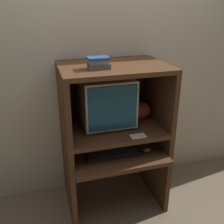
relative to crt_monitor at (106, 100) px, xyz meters
The scene contains 11 objects.
ground_plane 1.10m from the crt_monitor, 83.08° to the right, with size 12.00×12.00×0.00m, color #756651.
wall_back 0.41m from the crt_monitor, 81.64° to the left, with size 6.00×0.06×2.60m.
desk_base 0.65m from the crt_monitor, 68.00° to the right, with size 0.88×0.70×0.61m.
desk_monitor_shelf 0.28m from the crt_monitor, 53.96° to the right, with size 0.88×0.62×0.20m.
hutch_upper 0.15m from the crt_monitor, 34.72° to the right, with size 0.88×0.62×0.54m.
crt_monitor is the anchor object (origin of this frame).
keyboard 0.46m from the crt_monitor, 90.77° to the right, with size 0.47×0.15×0.03m.
mouse 0.56m from the crt_monitor, 39.47° to the right, with size 0.06×0.04×0.03m.
snack_bag 0.36m from the crt_monitor, ahead, with size 0.19×0.14×0.16m.
book_stack 0.41m from the crt_monitor, 122.50° to the right, with size 0.17×0.12×0.09m.
paper_card 0.42m from the crt_monitor, 59.27° to the right, with size 0.13×0.08×0.00m.
Camera 1 is at (-0.60, -1.68, 1.81)m, focal length 42.00 mm.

